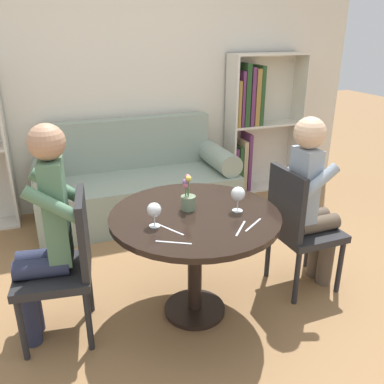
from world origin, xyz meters
TOP-DOWN VIEW (x-y plane):
  - ground_plane at (0.00, 0.00)m, footprint 16.00×16.00m
  - back_wall at (0.00, 2.02)m, footprint 5.20×0.05m
  - round_table at (0.00, 0.00)m, footprint 1.03×1.03m
  - couch at (0.00, 1.60)m, footprint 1.88×0.80m
  - bookshelf_right at (1.41, 1.87)m, footprint 0.85×0.28m
  - chair_left at (-0.77, 0.08)m, footprint 0.47×0.47m
  - chair_right at (0.77, 0.02)m, footprint 0.43×0.43m
  - person_left at (-0.85, 0.10)m, footprint 0.45×0.38m
  - person_right at (0.85, 0.02)m, footprint 0.42×0.35m
  - wine_glass_left at (-0.27, -0.08)m, footprint 0.08×0.08m
  - wine_glass_right at (0.26, -0.05)m, footprint 0.09×0.09m
  - flower_vase at (-0.02, 0.07)m, footprint 0.09×0.09m
  - knife_left_setting at (0.17, -0.27)m, footprint 0.13×0.15m
  - fork_left_setting at (-0.20, -0.15)m, footprint 0.10×0.17m
  - knife_right_setting at (-0.23, -0.29)m, footprint 0.17×0.10m
  - fork_right_setting at (0.25, -0.26)m, footprint 0.16×0.12m

SIDE VIEW (x-z plane):
  - ground_plane at x=0.00m, z-range 0.00..0.00m
  - couch at x=0.00m, z-range -0.15..0.77m
  - chair_left at x=-0.77m, z-range 0.04..0.94m
  - chair_right at x=0.77m, z-range 0.04..0.94m
  - round_table at x=0.00m, z-range 0.23..0.94m
  - person_right at x=0.85m, z-range 0.04..1.28m
  - person_left at x=-0.85m, z-range 0.03..1.33m
  - knife_left_setting at x=0.17m, z-range 0.71..0.71m
  - fork_left_setting at x=-0.20m, z-range 0.71..0.71m
  - knife_right_setting at x=-0.23m, z-range 0.71..0.71m
  - fork_right_setting at x=0.25m, z-range 0.71..0.71m
  - bookshelf_right at x=1.41m, z-range 0.01..1.51m
  - flower_vase at x=-0.02m, z-range 0.68..0.90m
  - wine_glass_left at x=-0.27m, z-range 0.74..0.88m
  - wine_glass_right at x=0.26m, z-range 0.74..0.90m
  - back_wall at x=0.00m, z-range 0.00..2.70m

